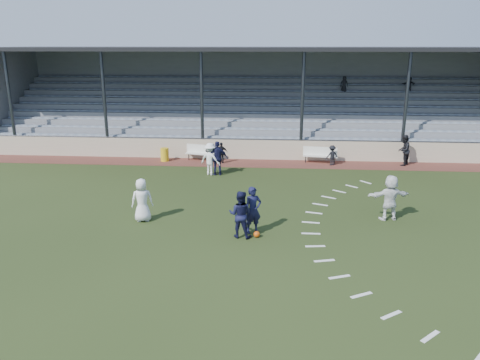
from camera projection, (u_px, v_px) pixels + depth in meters
name	position (u px, v px, depth m)	size (l,w,h in m)	color
ground	(235.00, 231.00, 17.66)	(90.00, 90.00, 0.00)	#233114
cinder_track	(250.00, 163.00, 27.71)	(34.00, 2.00, 0.02)	#582A23
retaining_wall	(251.00, 150.00, 28.55)	(34.00, 0.18, 1.20)	#C5B397
bench_left	(202.00, 151.00, 28.19)	(2.04, 0.90, 0.95)	white
bench_right	(320.00, 154.00, 27.61)	(2.04, 0.75, 0.95)	white
trash_bin	(165.00, 155.00, 28.09)	(0.49, 0.49, 0.79)	gold
football	(257.00, 234.00, 17.10)	(0.24, 0.24, 0.24)	#C74A0B
player_white_lead	(142.00, 200.00, 18.50)	(0.85, 0.55, 1.74)	white
player_navy_lead	(253.00, 210.00, 17.34)	(0.65, 0.42, 1.77)	#131536
player_navy_mid	(240.00, 214.00, 16.93)	(0.85, 0.66, 1.76)	#131536
player_white_wing	(210.00, 159.00, 25.08)	(1.13, 0.65, 1.75)	white
player_navy_wing	(218.00, 158.00, 25.02)	(1.08, 0.45, 1.85)	#131536
player_white_back	(390.00, 198.00, 18.61)	(1.72, 0.55, 1.86)	white
official	(404.00, 150.00, 26.98)	(0.87, 0.68, 1.79)	black
sub_left_near	(209.00, 154.00, 27.66)	(0.40, 0.26, 1.09)	black
sub_left_far	(222.00, 153.00, 27.52)	(0.73, 0.30, 1.24)	black
sub_right	(332.00, 155.00, 27.08)	(0.76, 0.44, 1.17)	black
grandstand	(255.00, 113.00, 32.61)	(34.60, 9.00, 6.61)	gray
penalty_arc	(345.00, 235.00, 17.36)	(3.89, 14.63, 0.01)	white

